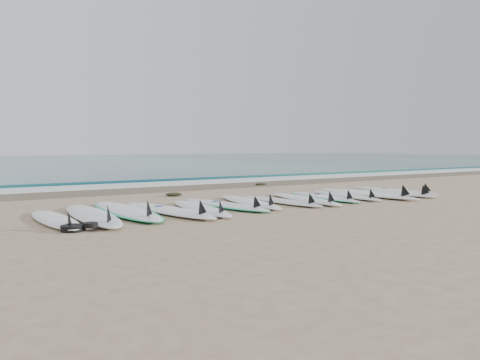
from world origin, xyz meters
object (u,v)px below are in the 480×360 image
surfboard_0 (55,219)px  surfboard_13 (395,190)px  surfboard_7 (283,201)px  leash_coil (77,227)px

surfboard_0 → surfboard_13: 8.01m
surfboard_7 → leash_coil: size_ratio=5.08×
surfboard_0 → leash_coil: bearing=-85.7°
surfboard_0 → surfboard_13: size_ratio=0.91×
surfboard_0 → leash_coil: size_ratio=5.03×
leash_coil → surfboard_7: bearing=12.6°
surfboard_0 → leash_coil: (0.09, -0.90, -0.00)m
surfboard_0 → surfboard_7: size_ratio=0.99×
surfboard_7 → leash_coil: 4.33m
surfboard_0 → surfboard_13: (8.00, 0.27, 0.01)m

